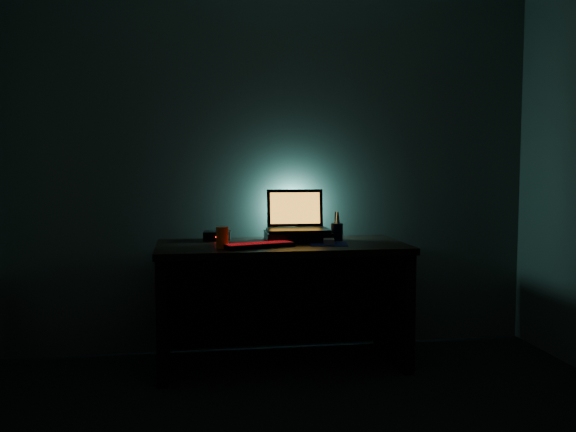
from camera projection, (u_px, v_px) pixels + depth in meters
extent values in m
cube|color=#46504A|center=(273.00, 161.00, 4.22)|extent=(3.50, 0.00, 2.50)
cube|color=black|center=(281.00, 247.00, 3.89)|extent=(1.50, 0.70, 0.04)
cube|color=black|center=(163.00, 312.00, 3.81)|extent=(0.06, 0.64, 0.71)
cube|color=black|center=(393.00, 304.00, 4.03)|extent=(0.06, 0.64, 0.71)
cube|color=black|center=(274.00, 296.00, 4.24)|extent=(1.38, 0.02, 0.65)
cube|color=black|center=(298.00, 236.00, 4.01)|extent=(0.41, 0.32, 0.06)
cube|color=black|center=(298.00, 230.00, 4.00)|extent=(0.39, 0.27, 0.02)
cube|color=black|center=(295.00, 208.00, 4.12)|extent=(0.36, 0.06, 0.24)
cube|color=orange|center=(295.00, 208.00, 4.11)|extent=(0.32, 0.04, 0.20)
cube|color=black|center=(258.00, 245.00, 3.72)|extent=(0.44, 0.25, 0.02)
cube|color=#C4060B|center=(258.00, 243.00, 3.72)|extent=(0.41, 0.23, 0.00)
cube|color=navy|center=(329.00, 244.00, 3.85)|extent=(0.25, 0.23, 0.00)
cube|color=gray|center=(329.00, 241.00, 3.85)|extent=(0.08, 0.11, 0.03)
cylinder|color=black|center=(337.00, 232.00, 4.03)|extent=(0.10, 0.10, 0.11)
cylinder|color=#FF5B0D|center=(222.00, 237.00, 3.67)|extent=(0.09, 0.09, 0.12)
cube|color=black|center=(217.00, 236.00, 4.06)|extent=(0.18, 0.15, 0.06)
sphere|color=#FF0C07|center=(216.00, 237.00, 3.99)|extent=(0.01, 0.01, 0.01)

